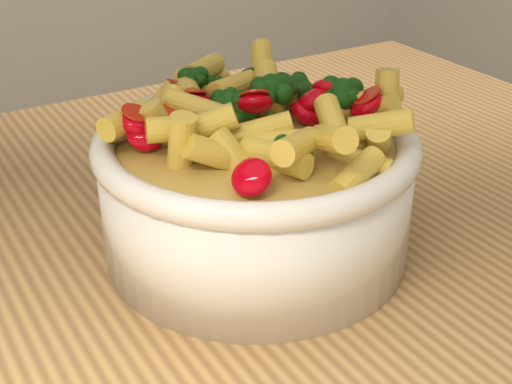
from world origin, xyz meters
TOP-DOWN VIEW (x-y plane):
  - table at (0.00, 0.00)m, footprint 1.20×0.80m
  - serving_bowl at (0.10, -0.02)m, footprint 0.25×0.25m
  - pasta_salad at (0.10, -0.02)m, footprint 0.20×0.20m

SIDE VIEW (x-z plane):
  - table at x=0.00m, z-range 0.35..1.25m
  - serving_bowl at x=0.10m, z-range 0.90..1.01m
  - pasta_salad at x=0.10m, z-range 1.00..1.04m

